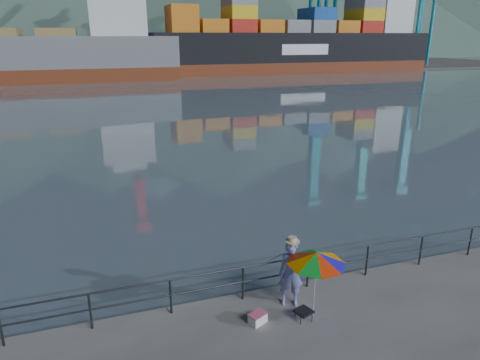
% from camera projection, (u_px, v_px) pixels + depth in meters
% --- Properties ---
extents(harbor_water, '(500.00, 280.00, 0.00)m').
position_uv_depth(harbor_water, '(100.00, 61.00, 126.95)').
color(harbor_water, slate).
rests_on(harbor_water, ground).
extents(far_dock, '(200.00, 40.00, 0.40)m').
position_uv_depth(far_dock, '(150.00, 69.00, 96.71)').
color(far_dock, '#514F4C').
rests_on(far_dock, ground).
extents(guardrail, '(22.00, 0.06, 1.03)m').
position_uv_depth(guardrail, '(208.00, 289.00, 11.50)').
color(guardrail, '#2D3033').
rests_on(guardrail, ground).
extents(container_stacks, '(58.00, 5.40, 7.80)m').
position_uv_depth(container_stacks, '(237.00, 54.00, 102.41)').
color(container_stacks, orange).
rests_on(container_stacks, ground).
extents(fisherman, '(0.80, 0.66, 1.87)m').
position_uv_depth(fisherman, '(291.00, 273.00, 11.48)').
color(fisherman, navy).
rests_on(fisherman, ground).
extents(beach_umbrella, '(1.92, 1.92, 1.86)m').
position_uv_depth(beach_umbrella, '(316.00, 258.00, 10.72)').
color(beach_umbrella, white).
rests_on(beach_umbrella, ground).
extents(folding_stool, '(0.52, 0.52, 0.27)m').
position_uv_depth(folding_stool, '(304.00, 315.00, 11.06)').
color(folding_stool, black).
rests_on(folding_stool, ground).
extents(cooler_bag, '(0.51, 0.44, 0.25)m').
position_uv_depth(cooler_bag, '(258.00, 319.00, 10.93)').
color(cooler_bag, silver).
rests_on(cooler_bag, ground).
extents(fishing_rod, '(0.28, 1.71, 1.22)m').
position_uv_depth(fishing_rod, '(273.00, 285.00, 12.63)').
color(fishing_rod, black).
rests_on(fishing_rod, ground).
extents(bulk_carrier, '(52.53, 9.09, 14.50)m').
position_uv_depth(bulk_carrier, '(26.00, 55.00, 69.10)').
color(bulk_carrier, maroon).
rests_on(bulk_carrier, ground).
extents(container_ship, '(58.40, 9.73, 18.10)m').
position_uv_depth(container_ship, '(302.00, 42.00, 88.20)').
color(container_ship, maroon).
rests_on(container_ship, ground).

